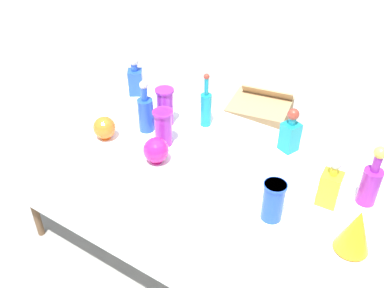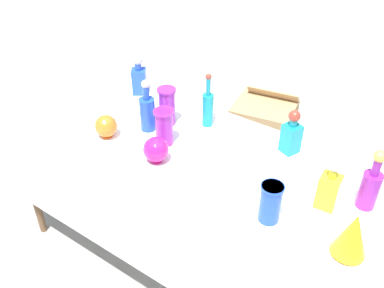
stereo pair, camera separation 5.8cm
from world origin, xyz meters
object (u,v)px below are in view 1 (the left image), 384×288
at_px(tall_bottle_1, 146,112).
at_px(square_decanter_2, 330,186).
at_px(slender_vase_0, 163,127).
at_px(square_decanter_0, 290,133).
at_px(round_bowl_0, 156,150).
at_px(tall_bottle_0, 371,182).
at_px(cardboard_box_behind_left, 258,124).
at_px(fluted_vase_0, 356,231).
at_px(slender_vase_2, 165,106).
at_px(square_decanter_1, 135,78).
at_px(slender_vase_1, 273,200).
at_px(round_bowl_1, 104,128).
at_px(tall_bottle_2, 206,107).

relative_size(tall_bottle_1, square_decanter_2, 1.22).
distance_m(tall_bottle_1, slender_vase_0, 0.18).
height_order(square_decanter_0, round_bowl_0, square_decanter_0).
distance_m(tall_bottle_0, tall_bottle_1, 1.24).
bearing_deg(tall_bottle_0, cardboard_box_behind_left, 133.04).
relative_size(square_decanter_2, fluted_vase_0, 1.19).
relative_size(square_decanter_2, round_bowl_0, 1.83).
xyz_separation_m(slender_vase_2, round_bowl_0, (0.18, -0.33, -0.05)).
height_order(square_decanter_1, fluted_vase_0, square_decanter_1).
bearing_deg(square_decanter_1, cardboard_box_behind_left, 60.72).
xyz_separation_m(slender_vase_0, slender_vase_2, (-0.11, 0.17, 0.01)).
distance_m(slender_vase_2, round_bowl_0, 0.37).
bearing_deg(square_decanter_2, square_decanter_0, 137.48).
xyz_separation_m(slender_vase_0, slender_vase_1, (0.75, -0.20, -0.01)).
distance_m(tall_bottle_0, fluted_vase_0, 0.33).
xyz_separation_m(square_decanter_0, slender_vase_0, (-0.61, -0.33, 0.00)).
relative_size(square_decanter_1, round_bowl_1, 1.98).
distance_m(tall_bottle_2, round_bowl_1, 0.59).
relative_size(tall_bottle_0, round_bowl_0, 2.20).
relative_size(square_decanter_1, slender_vase_0, 1.28).
distance_m(tall_bottle_1, tall_bottle_2, 0.35).
bearing_deg(square_decanter_0, round_bowl_0, -138.09).
relative_size(square_decanter_0, slender_vase_2, 1.12).
height_order(round_bowl_1, cardboard_box_behind_left, round_bowl_1).
relative_size(slender_vase_1, round_bowl_0, 1.37).
height_order(square_decanter_0, round_bowl_1, square_decanter_0).
bearing_deg(fluted_vase_0, cardboard_box_behind_left, 126.60).
height_order(square_decanter_2, slender_vase_1, square_decanter_2).
bearing_deg(slender_vase_0, tall_bottle_0, 7.46).
bearing_deg(tall_bottle_0, square_decanter_0, 158.15).
bearing_deg(square_decanter_0, slender_vase_2, -167.55).
height_order(tall_bottle_0, slender_vase_1, tall_bottle_0).
xyz_separation_m(slender_vase_0, fluted_vase_0, (1.10, -0.19, 0.00)).
relative_size(tall_bottle_2, fluted_vase_0, 1.52).
bearing_deg(slender_vase_0, slender_vase_1, -14.78).
xyz_separation_m(tall_bottle_1, square_decanter_0, (0.77, 0.27, -0.01)).
distance_m(tall_bottle_2, round_bowl_0, 0.45).
height_order(tall_bottle_0, slender_vase_2, tall_bottle_0).
distance_m(square_decanter_0, slender_vase_1, 0.54).
xyz_separation_m(slender_vase_1, round_bowl_0, (-0.68, 0.04, -0.03)).
bearing_deg(tall_bottle_0, tall_bottle_2, 171.16).
bearing_deg(round_bowl_0, fluted_vase_0, -1.75).
bearing_deg(tall_bottle_2, square_decanter_2, -17.18).
bearing_deg(cardboard_box_behind_left, round_bowl_0, -88.13).
bearing_deg(round_bowl_1, tall_bottle_1, 54.11).
distance_m(tall_bottle_0, round_bowl_1, 1.41).
xyz_separation_m(tall_bottle_0, round_bowl_0, (-1.01, -0.30, -0.05)).
bearing_deg(tall_bottle_2, slender_vase_1, -36.94).
xyz_separation_m(tall_bottle_1, tall_bottle_2, (0.26, 0.24, -0.00)).
xyz_separation_m(square_decanter_1, cardboard_box_behind_left, (0.51, 0.91, -0.67)).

